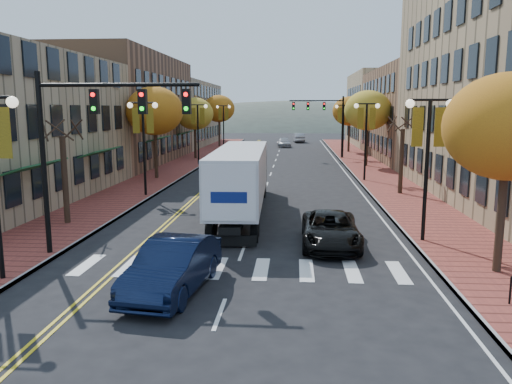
# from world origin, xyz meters

# --- Properties ---
(ground) EXTENTS (200.00, 200.00, 0.00)m
(ground) POSITION_xyz_m (0.00, 0.00, 0.00)
(ground) COLOR black
(ground) RESTS_ON ground
(sidewalk_left) EXTENTS (4.00, 85.00, 0.15)m
(sidewalk_left) POSITION_xyz_m (-9.00, 32.50, 0.07)
(sidewalk_left) COLOR brown
(sidewalk_left) RESTS_ON ground
(sidewalk_right) EXTENTS (4.00, 85.00, 0.15)m
(sidewalk_right) POSITION_xyz_m (9.00, 32.50, 0.07)
(sidewalk_right) COLOR brown
(sidewalk_right) RESTS_ON ground
(building_left_mid) EXTENTS (12.00, 24.00, 11.00)m
(building_left_mid) POSITION_xyz_m (-17.00, 36.00, 5.50)
(building_left_mid) COLOR brown
(building_left_mid) RESTS_ON ground
(building_left_far) EXTENTS (12.00, 26.00, 9.50)m
(building_left_far) POSITION_xyz_m (-17.00, 61.00, 4.75)
(building_left_far) COLOR #9E8966
(building_left_far) RESTS_ON ground
(building_right_mid) EXTENTS (15.00, 24.00, 10.00)m
(building_right_mid) POSITION_xyz_m (18.50, 42.00, 5.00)
(building_right_mid) COLOR brown
(building_right_mid) RESTS_ON ground
(building_right_far) EXTENTS (15.00, 20.00, 11.00)m
(building_right_far) POSITION_xyz_m (18.50, 64.00, 5.50)
(building_right_far) COLOR #9E8966
(building_right_far) RESTS_ON ground
(tree_left_a) EXTENTS (0.28, 0.28, 4.20)m
(tree_left_a) POSITION_xyz_m (-9.00, 8.00, 2.25)
(tree_left_a) COLOR #382619
(tree_left_a) RESTS_ON sidewalk_left
(tree_left_b) EXTENTS (4.48, 4.48, 7.21)m
(tree_left_b) POSITION_xyz_m (-9.00, 24.00, 5.45)
(tree_left_b) COLOR #382619
(tree_left_b) RESTS_ON sidewalk_left
(tree_left_c) EXTENTS (4.16, 4.16, 6.69)m
(tree_left_c) POSITION_xyz_m (-9.00, 40.00, 5.05)
(tree_left_c) COLOR #382619
(tree_left_c) RESTS_ON sidewalk_left
(tree_left_d) EXTENTS (4.61, 4.61, 7.42)m
(tree_left_d) POSITION_xyz_m (-9.00, 58.00, 5.60)
(tree_left_d) COLOR #382619
(tree_left_d) RESTS_ON sidewalk_left
(tree_right_a) EXTENTS (4.16, 4.16, 6.69)m
(tree_right_a) POSITION_xyz_m (9.00, 2.00, 5.05)
(tree_right_a) COLOR #382619
(tree_right_a) RESTS_ON sidewalk_right
(tree_right_b) EXTENTS (0.28, 0.28, 4.20)m
(tree_right_b) POSITION_xyz_m (9.00, 18.00, 2.25)
(tree_right_b) COLOR #382619
(tree_right_b) RESTS_ON sidewalk_right
(tree_right_c) EXTENTS (4.48, 4.48, 7.21)m
(tree_right_c) POSITION_xyz_m (9.00, 34.00, 5.45)
(tree_right_c) COLOR #382619
(tree_right_c) RESTS_ON sidewalk_right
(tree_right_d) EXTENTS (4.35, 4.35, 7.00)m
(tree_right_d) POSITION_xyz_m (9.00, 50.00, 5.29)
(tree_right_d) COLOR #382619
(tree_right_d) RESTS_ON sidewalk_right
(lamp_left_b) EXTENTS (1.96, 0.36, 6.05)m
(lamp_left_b) POSITION_xyz_m (-7.50, 16.00, 4.29)
(lamp_left_b) COLOR black
(lamp_left_b) RESTS_ON ground
(lamp_left_c) EXTENTS (1.96, 0.36, 6.05)m
(lamp_left_c) POSITION_xyz_m (-7.50, 34.00, 4.29)
(lamp_left_c) COLOR black
(lamp_left_c) RESTS_ON ground
(lamp_left_d) EXTENTS (1.96, 0.36, 6.05)m
(lamp_left_d) POSITION_xyz_m (-7.50, 52.00, 4.29)
(lamp_left_d) COLOR black
(lamp_left_d) RESTS_ON ground
(lamp_right_a) EXTENTS (1.96, 0.36, 6.05)m
(lamp_right_a) POSITION_xyz_m (7.50, 6.00, 4.29)
(lamp_right_a) COLOR black
(lamp_right_a) RESTS_ON ground
(lamp_right_b) EXTENTS (1.96, 0.36, 6.05)m
(lamp_right_b) POSITION_xyz_m (7.50, 24.00, 4.29)
(lamp_right_b) COLOR black
(lamp_right_b) RESTS_ON ground
(lamp_right_c) EXTENTS (1.96, 0.36, 6.05)m
(lamp_right_c) POSITION_xyz_m (7.50, 42.00, 4.29)
(lamp_right_c) COLOR black
(lamp_right_c) RESTS_ON ground
(traffic_mast_near) EXTENTS (6.10, 0.35, 7.00)m
(traffic_mast_near) POSITION_xyz_m (-5.48, 3.00, 4.92)
(traffic_mast_near) COLOR black
(traffic_mast_near) RESTS_ON ground
(traffic_mast_far) EXTENTS (6.10, 0.34, 7.00)m
(traffic_mast_far) POSITION_xyz_m (5.48, 42.00, 4.92)
(traffic_mast_far) COLOR black
(traffic_mast_far) RESTS_ON ground
(semi_truck) EXTENTS (2.74, 14.58, 3.63)m
(semi_truck) POSITION_xyz_m (-0.75, 11.36, 2.12)
(semi_truck) COLOR black
(semi_truck) RESTS_ON ground
(navy_sedan) EXTENTS (2.38, 5.16, 1.64)m
(navy_sedan) POSITION_xyz_m (-1.69, -0.40, 0.82)
(navy_sedan) COLOR black
(navy_sedan) RESTS_ON ground
(black_suv) EXTENTS (2.38, 5.07, 1.40)m
(black_suv) POSITION_xyz_m (3.56, 5.25, 0.70)
(black_suv) COLOR black
(black_suv) RESTS_ON ground
(car_far_white) EXTENTS (1.88, 4.55, 1.54)m
(car_far_white) POSITION_xyz_m (-2.86, 48.99, 0.77)
(car_far_white) COLOR silver
(car_far_white) RESTS_ON ground
(car_far_silver) EXTENTS (2.20, 4.65, 1.31)m
(car_far_silver) POSITION_xyz_m (0.50, 58.97, 0.66)
(car_far_silver) COLOR #95969C
(car_far_silver) RESTS_ON ground
(car_far_oncoming) EXTENTS (2.07, 4.85, 1.56)m
(car_far_oncoming) POSITION_xyz_m (2.77, 69.41, 0.78)
(car_far_oncoming) COLOR #A5A5AD
(car_far_oncoming) RESTS_ON ground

